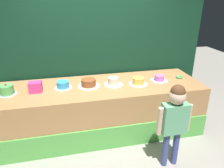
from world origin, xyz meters
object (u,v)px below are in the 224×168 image
at_px(cake_center_left, 89,83).
at_px(cake_far_right, 159,79).
at_px(child_figure, 175,116).
at_px(cake_right, 138,81).
at_px(donut, 179,77).
at_px(pink_box, 35,87).
at_px(cake_center_right, 113,82).
at_px(cake_far_left, 7,90).
at_px(cake_left, 63,85).

distance_m(cake_center_left, cake_far_right, 1.21).
xyz_separation_m(child_figure, cake_center_left, (-0.98, 1.03, 0.13)).
bearing_deg(cake_right, cake_far_right, 9.65).
height_order(child_figure, cake_right, child_figure).
distance_m(donut, cake_right, 0.82).
relative_size(donut, cake_center_left, 0.33).
bearing_deg(donut, cake_center_left, -179.46).
xyz_separation_m(pink_box, cake_center_right, (1.21, 0.01, -0.02)).
height_order(child_figure, donut, child_figure).
distance_m(cake_far_left, cake_far_right, 2.43).
distance_m(pink_box, cake_center_right, 1.21).
height_order(donut, cake_center_left, cake_center_left).
xyz_separation_m(cake_far_left, cake_center_left, (1.21, 0.04, -0.02)).
bearing_deg(cake_right, donut, 7.80).
relative_size(cake_center_left, cake_right, 1.15).
relative_size(child_figure, cake_right, 3.95).
distance_m(cake_far_left, cake_left, 0.81).
bearing_deg(cake_left, cake_center_left, -2.86).
relative_size(cake_far_left, cake_left, 0.99).
xyz_separation_m(cake_center_left, cake_center_right, (0.40, -0.02, 0.00)).
bearing_deg(cake_left, cake_right, -5.45).
height_order(donut, cake_left, cake_left).
bearing_deg(pink_box, donut, 1.26).
distance_m(cake_center_right, cake_far_right, 0.81).
bearing_deg(cake_right, cake_far_left, 178.42).
bearing_deg(cake_right, pink_box, 177.97).
xyz_separation_m(child_figure, pink_box, (-1.79, 1.00, 0.15)).
bearing_deg(pink_box, cake_left, 8.24).
bearing_deg(cake_left, donut, -0.14).
height_order(child_figure, cake_center_left, child_figure).
bearing_deg(cake_left, cake_far_left, -175.76).
distance_m(cake_right, cake_far_right, 0.41).
bearing_deg(cake_far_right, cake_right, -170.35).
bearing_deg(cake_far_right, cake_far_left, -179.69).
distance_m(cake_center_right, cake_right, 0.41).
height_order(cake_center_right, cake_right, cake_center_right).
xyz_separation_m(cake_center_right, cake_far_right, (0.81, -0.00, -0.01)).
bearing_deg(cake_center_left, cake_right, -6.74).
distance_m(child_figure, donut, 1.23).
distance_m(cake_left, cake_center_left, 0.40).
relative_size(cake_left, cake_center_left, 0.77).
bearing_deg(child_figure, pink_box, 150.88).
bearing_deg(cake_center_left, pink_box, -177.28).
xyz_separation_m(cake_center_right, cake_right, (0.40, -0.07, -0.00)).
bearing_deg(cake_center_left, child_figure, -46.56).
height_order(cake_far_left, cake_center_right, cake_center_right).
bearing_deg(cake_center_right, cake_center_left, 176.69).
xyz_separation_m(pink_box, cake_right, (1.62, -0.06, -0.03)).
distance_m(pink_box, cake_right, 1.62).
distance_m(child_figure, cake_far_left, 2.41).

